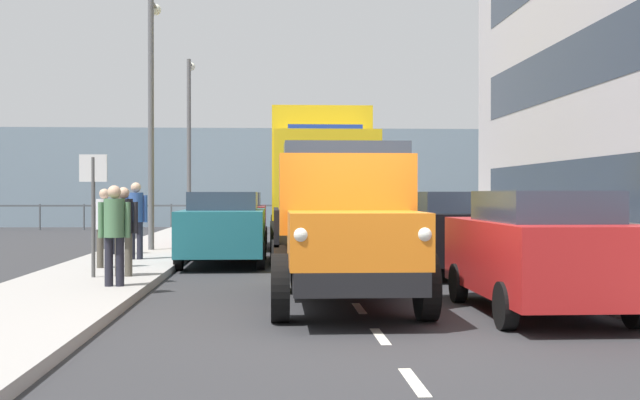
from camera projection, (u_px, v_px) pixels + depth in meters
name	position (u px, v px, depth m)	size (l,w,h in m)	color
ground_plane	(327.00, 265.00, 19.21)	(80.00, 80.00, 0.00)	#2D2D30
sidewalk_left	(520.00, 261.00, 19.48)	(2.54, 39.11, 0.15)	#9E9993
sidewalk_right	(128.00, 263.00, 18.95)	(2.54, 39.11, 0.15)	#9E9993
road_centreline_markings	(328.00, 267.00, 18.65)	(0.12, 35.34, 0.01)	silver
sea_horizon	(298.00, 178.00, 41.71)	(80.00, 0.80, 5.00)	gray
seawall_railing	(300.00, 210.00, 38.13)	(28.08, 0.08, 1.20)	#4C5156
truck_vintage_orange	(345.00, 228.00, 11.99)	(2.17, 5.64, 2.43)	black
lorry_cargo_yellow	(318.00, 179.00, 21.97)	(2.58, 8.20, 3.87)	gold
car_red_kerbside_near	(538.00, 250.00, 11.32)	(1.83, 4.15, 1.72)	#B21E1E
car_black_kerbside_1	(449.00, 231.00, 17.07)	(1.85, 4.36, 1.72)	black
car_grey_kerbside_2	(404.00, 221.00, 22.95)	(1.79, 4.06, 1.72)	slate
car_teal_oppositeside_0	(224.00, 227.00, 19.22)	(1.98, 4.40, 1.72)	#1E6670
car_maroon_oppositeside_1	(236.00, 219.00, 25.38)	(1.93, 4.66, 1.72)	maroon
pedestrian_near_railing	(114.00, 227.00, 13.44)	(0.53, 0.34, 1.67)	black
pedestrian_by_lamp	(124.00, 224.00, 15.05)	(0.53, 0.34, 1.65)	#4C473D
pedestrian_strolling	(104.00, 221.00, 16.79)	(0.53, 0.34, 1.63)	#4C473D
pedestrian_couple_a	(136.00, 214.00, 18.96)	(0.53, 0.34, 1.79)	black
pedestrian_couple_b	(116.00, 218.00, 20.54)	(0.53, 0.34, 1.57)	black
lamp_post_promenade	(152.00, 101.00, 22.37)	(0.32, 1.14, 6.92)	#59595B
lamp_post_far	(189.00, 130.00, 31.43)	(0.32, 1.14, 6.71)	#59595B
street_sign	(93.00, 194.00, 14.90)	(0.50, 0.07, 2.25)	#4C4C4C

